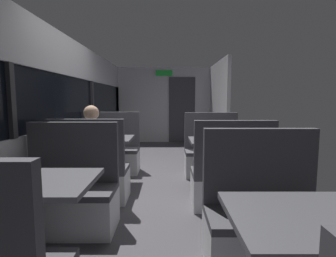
{
  "coord_description": "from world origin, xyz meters",
  "views": [
    {
      "loc": [
        0.12,
        -4.02,
        1.35
      ],
      "look_at": [
        0.12,
        1.0,
        0.78
      ],
      "focal_mm": 28.28,
      "sensor_mm": 36.0,
      "label": 1
    }
  ],
  "objects_px": {
    "bench_near_window_facing_entry": "(70,198)",
    "dining_table_rear_aisle": "(220,146)",
    "bench_front_aisle_facing_entry": "(264,226)",
    "bench_rear_aisle_facing_end": "(231,181)",
    "bench_mid_window_facing_end": "(91,177)",
    "dining_table_front_aisle": "(315,233)",
    "coffee_cup_primary": "(24,171)",
    "bench_mid_window_facing_entry": "(113,154)",
    "dining_table_near_window": "(34,193)",
    "bench_rear_aisle_facing_entry": "(212,157)",
    "dining_table_mid_window": "(103,144)",
    "seated_passenger": "(92,160)"
  },
  "relations": [
    {
      "from": "dining_table_front_aisle",
      "to": "seated_passenger",
      "type": "height_order",
      "value": "seated_passenger"
    },
    {
      "from": "bench_mid_window_facing_end",
      "to": "dining_table_rear_aisle",
      "type": "xyz_separation_m",
      "value": [
        1.79,
        0.5,
        0.31
      ]
    },
    {
      "from": "bench_mid_window_facing_end",
      "to": "seated_passenger",
      "type": "xyz_separation_m",
      "value": [
        0.0,
        0.07,
        0.21
      ]
    },
    {
      "from": "bench_mid_window_facing_end",
      "to": "bench_front_aisle_facing_entry",
      "type": "xyz_separation_m",
      "value": [
        1.79,
        -1.36,
        0.0
      ]
    },
    {
      "from": "bench_near_window_facing_entry",
      "to": "bench_rear_aisle_facing_end",
      "type": "xyz_separation_m",
      "value": [
        1.79,
        0.56,
        0.0
      ]
    },
    {
      "from": "dining_table_near_window",
      "to": "bench_rear_aisle_facing_end",
      "type": "bearing_deg",
      "value": 35.03
    },
    {
      "from": "bench_mid_window_facing_end",
      "to": "bench_rear_aisle_facing_end",
      "type": "height_order",
      "value": "same"
    },
    {
      "from": "dining_table_near_window",
      "to": "dining_table_mid_window",
      "type": "xyz_separation_m",
      "value": [
        0.0,
        2.15,
        0.0
      ]
    },
    {
      "from": "bench_front_aisle_facing_entry",
      "to": "bench_near_window_facing_entry",
      "type": "bearing_deg",
      "value": 161.47
    },
    {
      "from": "bench_rear_aisle_facing_end",
      "to": "coffee_cup_primary",
      "type": "height_order",
      "value": "bench_rear_aisle_facing_end"
    },
    {
      "from": "bench_near_window_facing_entry",
      "to": "dining_table_rear_aisle",
      "type": "xyz_separation_m",
      "value": [
        1.79,
        1.25,
        0.31
      ]
    },
    {
      "from": "dining_table_front_aisle",
      "to": "coffee_cup_primary",
      "type": "distance_m",
      "value": 2.02
    },
    {
      "from": "dining_table_front_aisle",
      "to": "bench_rear_aisle_facing_end",
      "type": "relative_size",
      "value": 0.82
    },
    {
      "from": "bench_front_aisle_facing_entry",
      "to": "seated_passenger",
      "type": "distance_m",
      "value": 2.3
    },
    {
      "from": "dining_table_rear_aisle",
      "to": "bench_rear_aisle_facing_end",
      "type": "relative_size",
      "value": 0.82
    },
    {
      "from": "bench_mid_window_facing_end",
      "to": "bench_mid_window_facing_entry",
      "type": "relative_size",
      "value": 1.0
    },
    {
      "from": "bench_mid_window_facing_end",
      "to": "bench_rear_aisle_facing_end",
      "type": "bearing_deg",
      "value": -6.38
    },
    {
      "from": "bench_near_window_facing_entry",
      "to": "seated_passenger",
      "type": "relative_size",
      "value": 0.87
    },
    {
      "from": "bench_near_window_facing_entry",
      "to": "dining_table_mid_window",
      "type": "height_order",
      "value": "bench_near_window_facing_entry"
    },
    {
      "from": "dining_table_mid_window",
      "to": "seated_passenger",
      "type": "height_order",
      "value": "seated_passenger"
    },
    {
      "from": "bench_rear_aisle_facing_end",
      "to": "bench_mid_window_facing_entry",
      "type": "bearing_deg",
      "value": 138.23
    },
    {
      "from": "bench_mid_window_facing_entry",
      "to": "bench_rear_aisle_facing_end",
      "type": "bearing_deg",
      "value": -41.77
    },
    {
      "from": "seated_passenger",
      "to": "dining_table_mid_window",
      "type": "bearing_deg",
      "value": 90.0
    },
    {
      "from": "dining_table_mid_window",
      "to": "coffee_cup_primary",
      "type": "distance_m",
      "value": 2.08
    },
    {
      "from": "bench_mid_window_facing_end",
      "to": "bench_rear_aisle_facing_end",
      "type": "xyz_separation_m",
      "value": [
        1.79,
        -0.2,
        0.0
      ]
    },
    {
      "from": "dining_table_near_window",
      "to": "bench_rear_aisle_facing_entry",
      "type": "xyz_separation_m",
      "value": [
        1.79,
        2.65,
        -0.31
      ]
    },
    {
      "from": "bench_mid_window_facing_end",
      "to": "bench_front_aisle_facing_entry",
      "type": "relative_size",
      "value": 1.0
    },
    {
      "from": "bench_mid_window_facing_end",
      "to": "coffee_cup_primary",
      "type": "xyz_separation_m",
      "value": [
        -0.11,
        -1.38,
        0.46
      ]
    },
    {
      "from": "bench_mid_window_facing_end",
      "to": "seated_passenger",
      "type": "relative_size",
      "value": 0.87
    },
    {
      "from": "bench_near_window_facing_entry",
      "to": "dining_table_mid_window",
      "type": "bearing_deg",
      "value": 90.0
    },
    {
      "from": "dining_table_mid_window",
      "to": "coffee_cup_primary",
      "type": "relative_size",
      "value": 10.0
    },
    {
      "from": "bench_mid_window_facing_entry",
      "to": "coffee_cup_primary",
      "type": "relative_size",
      "value": 12.22
    },
    {
      "from": "bench_near_window_facing_entry",
      "to": "dining_table_rear_aisle",
      "type": "relative_size",
      "value": 1.22
    },
    {
      "from": "seated_passenger",
      "to": "bench_mid_window_facing_entry",
      "type": "bearing_deg",
      "value": 90.0
    },
    {
      "from": "bench_near_window_facing_entry",
      "to": "bench_mid_window_facing_end",
      "type": "distance_m",
      "value": 0.76
    },
    {
      "from": "dining_table_near_window",
      "to": "bench_front_aisle_facing_entry",
      "type": "height_order",
      "value": "bench_front_aisle_facing_entry"
    },
    {
      "from": "dining_table_front_aisle",
      "to": "dining_table_mid_window",
      "type": "bearing_deg",
      "value": 123.02
    },
    {
      "from": "seated_passenger",
      "to": "dining_table_front_aisle",
      "type": "bearing_deg",
      "value": -49.92
    },
    {
      "from": "bench_mid_window_facing_entry",
      "to": "dining_table_rear_aisle",
      "type": "height_order",
      "value": "bench_mid_window_facing_entry"
    },
    {
      "from": "bench_mid_window_facing_end",
      "to": "seated_passenger",
      "type": "height_order",
      "value": "seated_passenger"
    },
    {
      "from": "dining_table_front_aisle",
      "to": "coffee_cup_primary",
      "type": "relative_size",
      "value": 10.0
    },
    {
      "from": "dining_table_rear_aisle",
      "to": "bench_rear_aisle_facing_entry",
      "type": "bearing_deg",
      "value": 90.0
    },
    {
      "from": "bench_near_window_facing_entry",
      "to": "bench_mid_window_facing_end",
      "type": "relative_size",
      "value": 1.0
    },
    {
      "from": "bench_near_window_facing_entry",
      "to": "coffee_cup_primary",
      "type": "height_order",
      "value": "bench_near_window_facing_entry"
    },
    {
      "from": "dining_table_near_window",
      "to": "bench_near_window_facing_entry",
      "type": "distance_m",
      "value": 0.77
    },
    {
      "from": "bench_near_window_facing_entry",
      "to": "dining_table_rear_aisle",
      "type": "distance_m",
      "value": 2.21
    },
    {
      "from": "bench_front_aisle_facing_entry",
      "to": "bench_rear_aisle_facing_end",
      "type": "distance_m",
      "value": 1.16
    },
    {
      "from": "bench_front_aisle_facing_entry",
      "to": "dining_table_near_window",
      "type": "bearing_deg",
      "value": -176.82
    },
    {
      "from": "dining_table_near_window",
      "to": "bench_rear_aisle_facing_end",
      "type": "distance_m",
      "value": 2.21
    },
    {
      "from": "bench_near_window_facing_entry",
      "to": "bench_rear_aisle_facing_entry",
      "type": "distance_m",
      "value": 2.65
    }
  ]
}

